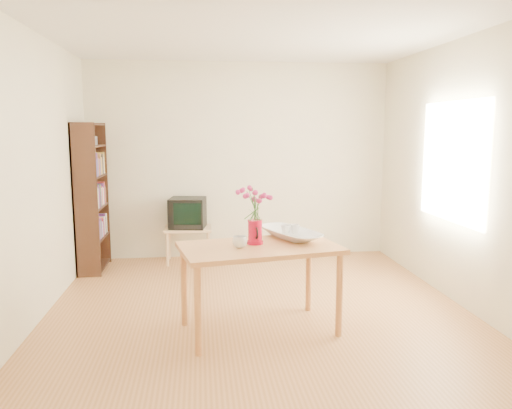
{
  "coord_description": "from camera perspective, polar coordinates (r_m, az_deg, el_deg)",
  "views": [
    {
      "loc": [
        -0.54,
        -4.44,
        1.72
      ],
      "look_at": [
        0.0,
        0.3,
        1.0
      ],
      "focal_mm": 35.0,
      "sensor_mm": 36.0,
      "label": 1
    }
  ],
  "objects": [
    {
      "name": "room",
      "position": [
        4.5,
        0.8,
        3.24
      ],
      "size": [
        4.5,
        4.5,
        4.5
      ],
      "color": "#A56A3A",
      "rests_on": "ground"
    },
    {
      "name": "table",
      "position": [
        4.24,
        0.4,
        -5.89
      ],
      "size": [
        1.43,
        0.99,
        0.75
      ],
      "rotation": [
        0.0,
        0.0,
        0.2
      ],
      "color": "#BA7440",
      "rests_on": "ground"
    },
    {
      "name": "tv_stand",
      "position": [
        6.55,
        -7.77,
        -3.24
      ],
      "size": [
        0.6,
        0.45,
        0.46
      ],
      "color": "tan",
      "rests_on": "ground"
    },
    {
      "name": "bookshelf",
      "position": [
        6.39,
        -18.24,
        0.24
      ],
      "size": [
        0.28,
        0.7,
        1.8
      ],
      "color": "black",
      "rests_on": "ground"
    },
    {
      "name": "pitcher",
      "position": [
        4.26,
        -0.11,
        -3.26
      ],
      "size": [
        0.14,
        0.22,
        0.21
      ],
      "rotation": [
        0.0,
        0.0,
        0.05
      ],
      "color": "red",
      "rests_on": "table"
    },
    {
      "name": "flowers",
      "position": [
        4.22,
        -0.11,
        0.35
      ],
      "size": [
        0.24,
        0.24,
        0.34
      ],
      "primitive_type": null,
      "color": "#C52E72",
      "rests_on": "pitcher"
    },
    {
      "name": "mug",
      "position": [
        4.14,
        -1.85,
        -4.29
      ],
      "size": [
        0.17,
        0.17,
        0.09
      ],
      "primitive_type": "imported",
      "rotation": [
        0.0,
        0.0,
        3.93
      ],
      "color": "white",
      "rests_on": "table"
    },
    {
      "name": "bowl",
      "position": [
        4.47,
        3.95,
        -0.98
      ],
      "size": [
        0.65,
        0.65,
        0.46
      ],
      "primitive_type": "imported",
      "rotation": [
        0.0,
        0.0,
        0.42
      ],
      "color": "white",
      "rests_on": "table"
    },
    {
      "name": "teacup_a",
      "position": [
        4.47,
        3.44,
        -1.54
      ],
      "size": [
        0.1,
        0.1,
        0.07
      ],
      "primitive_type": "imported",
      "rotation": [
        0.0,
        0.0,
        0.5
      ],
      "color": "white",
      "rests_on": "bowl"
    },
    {
      "name": "teacup_b",
      "position": [
        4.5,
        4.46,
        -1.46
      ],
      "size": [
        0.09,
        0.09,
        0.07
      ],
      "primitive_type": "imported",
      "rotation": [
        0.0,
        0.0,
        1.81
      ],
      "color": "white",
      "rests_on": "bowl"
    },
    {
      "name": "television",
      "position": [
        6.51,
        -7.82,
        -0.88
      ],
      "size": [
        0.5,
        0.47,
        0.39
      ],
      "rotation": [
        0.0,
        0.0,
        -0.14
      ],
      "color": "black",
      "rests_on": "tv_stand"
    }
  ]
}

